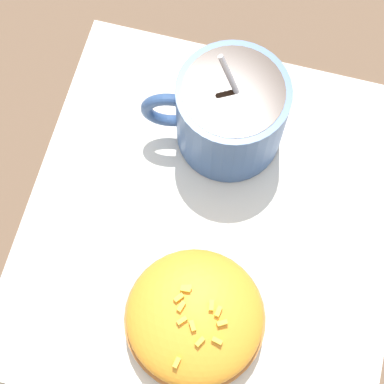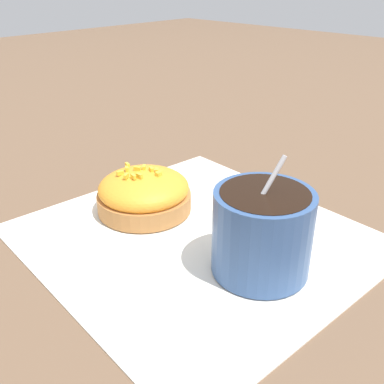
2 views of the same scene
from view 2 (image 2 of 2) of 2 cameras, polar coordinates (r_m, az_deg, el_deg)
ground_plane at (r=0.44m, az=0.55°, el=-5.92°), size 3.00×3.00×0.00m
paper_napkin at (r=0.44m, az=0.55°, el=-5.76°), size 0.33×0.31×0.00m
coffee_cup at (r=0.38m, az=8.90°, el=-4.63°), size 0.08×0.11×0.11m
frosted_pastry at (r=0.48m, az=-6.48°, el=-0.26°), size 0.10×0.10×0.05m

